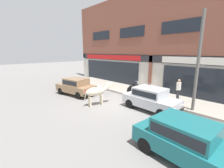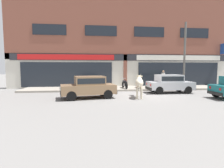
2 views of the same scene
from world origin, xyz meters
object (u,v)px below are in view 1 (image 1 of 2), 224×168
Objects in this scene: motorcycle_0 at (134,87)px; pedestrian at (178,88)px; car_2 at (186,139)px; motorcycle_1 at (146,90)px; car_0 at (76,86)px; car_1 at (151,98)px; utility_pole at (198,63)px; cow at (97,92)px.

pedestrian is at bearing 5.90° from motorcycle_0.
motorcycle_1 is at bearing 133.98° from car_2.
car_1 is at bearing 14.88° from car_0.
motorcycle_1 is at bearing -1.73° from motorcycle_0.
car_2 is at bearing -39.65° from motorcycle_0.
car_0 is 5.12m from motorcycle_0.
utility_pole is (3.90, -0.71, 2.53)m from motorcycle_1.
motorcycle_0 is 3.88m from pedestrian.
pedestrian is 2.67m from utility_pole.
car_2 is 6.46m from pedestrian.
cow is 0.55× the size of car_0.
utility_pole reaches higher than motorcycle_0.
motorcycle_1 is 1.13× the size of pedestrian.
cow is at bearing -127.80° from pedestrian.
car_0 is at bearing -158.98° from utility_pole.
utility_pole is (8.44, 3.24, 2.27)m from car_0.
car_1 reaches higher than motorcycle_0.
car_2 is at bearing -74.35° from utility_pole.
cow is 0.58× the size of car_1.
cow is 3.38m from car_0.
car_1 is 3.95m from motorcycle_0.
car_0 is 9.32m from utility_pole.
car_2 reaches higher than motorcycle_0.
car_0 and car_1 have the same top height.
car_0 reaches higher than motorcycle_1.
cow reaches higher than car_2.
motorcycle_0 is at bearing 92.32° from cow.
utility_pole is (5.08, 3.54, 2.08)m from cow.
car_1 is at bearing 137.01° from car_2.
pedestrian is (3.64, 4.69, 0.14)m from cow.
pedestrian is (2.46, 0.43, 0.60)m from motorcycle_1.
pedestrian reaches higher than motorcycle_1.
car_1 is 0.98× the size of car_2.
car_1 is 3.43m from utility_pole.
car_0 is 1.05× the size of car_1.
utility_pole reaches higher than motorcycle_1.
motorcycle_1 is at bearing 74.49° from cow.
car_0 is 8.26m from pedestrian.
car_0 is (-3.36, 0.30, -0.19)m from cow.
car_1 is (3.02, 1.99, -0.19)m from cow.
pedestrian is at bearing 141.47° from utility_pole.
car_1 is (6.38, 1.70, 0.00)m from car_0.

